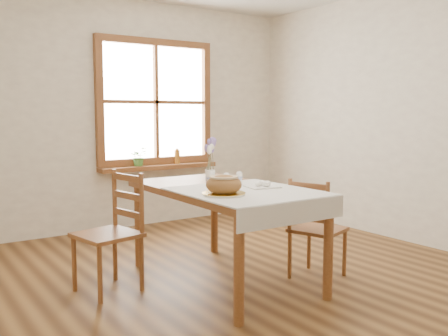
{
  "coord_description": "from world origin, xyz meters",
  "views": [
    {
      "loc": [
        -2.15,
        -2.87,
        1.32
      ],
      "look_at": [
        0.0,
        0.3,
        0.9
      ],
      "focal_mm": 40.0,
      "sensor_mm": 36.0,
      "label": 1
    }
  ],
  "objects_px": {
    "chair_left": "(107,233)",
    "bread_plate": "(224,194)",
    "chair_right": "(318,228)",
    "flower_vase": "(210,176)",
    "dining_table": "(224,198)"
  },
  "relations": [
    {
      "from": "chair_left",
      "to": "chair_right",
      "type": "height_order",
      "value": "chair_left"
    },
    {
      "from": "bread_plate",
      "to": "flower_vase",
      "type": "bearing_deg",
      "value": 64.77
    },
    {
      "from": "bread_plate",
      "to": "flower_vase",
      "type": "xyz_separation_m",
      "value": [
        0.32,
        0.67,
        0.03
      ]
    },
    {
      "from": "flower_vase",
      "to": "chair_right",
      "type": "bearing_deg",
      "value": -47.61
    },
    {
      "from": "chair_right",
      "to": "flower_vase",
      "type": "distance_m",
      "value": 0.98
    },
    {
      "from": "chair_left",
      "to": "bread_plate",
      "type": "distance_m",
      "value": 0.94
    },
    {
      "from": "bread_plate",
      "to": "flower_vase",
      "type": "relative_size",
      "value": 3.2
    },
    {
      "from": "bread_plate",
      "to": "chair_left",
      "type": "bearing_deg",
      "value": 132.62
    },
    {
      "from": "bread_plate",
      "to": "flower_vase",
      "type": "height_order",
      "value": "flower_vase"
    },
    {
      "from": "chair_left",
      "to": "bread_plate",
      "type": "xyz_separation_m",
      "value": [
        0.6,
        -0.65,
        0.32
      ]
    },
    {
      "from": "chair_left",
      "to": "flower_vase",
      "type": "xyz_separation_m",
      "value": [
        0.92,
        0.02,
        0.35
      ]
    },
    {
      "from": "dining_table",
      "to": "chair_left",
      "type": "distance_m",
      "value": 0.92
    },
    {
      "from": "flower_vase",
      "to": "bread_plate",
      "type": "bearing_deg",
      "value": -115.23
    },
    {
      "from": "dining_table",
      "to": "bread_plate",
      "type": "xyz_separation_m",
      "value": [
        -0.24,
        -0.36,
        0.1
      ]
    },
    {
      "from": "bread_plate",
      "to": "chair_right",
      "type": "bearing_deg",
      "value": 0.52
    }
  ]
}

